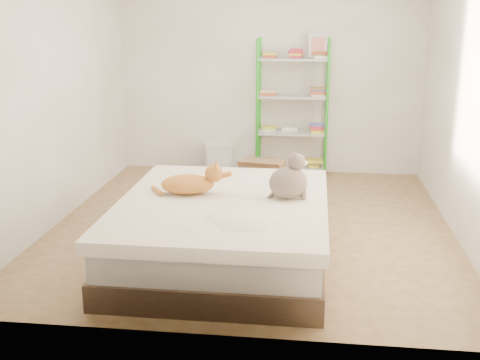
% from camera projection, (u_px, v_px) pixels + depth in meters
% --- Properties ---
extents(room, '(3.81, 4.21, 2.61)m').
position_uv_depth(room, '(253.00, 91.00, 5.52)').
color(room, tan).
rests_on(room, ground).
extents(bed, '(1.68, 2.10, 0.53)m').
position_uv_depth(bed, '(224.00, 231.00, 4.95)').
color(bed, brown).
rests_on(bed, ground).
extents(orange_cat, '(0.56, 0.35, 0.21)m').
position_uv_depth(orange_cat, '(187.00, 182.00, 5.00)').
color(orange_cat, '#C58727').
rests_on(orange_cat, bed).
extents(grey_cat, '(0.39, 0.35, 0.38)m').
position_uv_depth(grey_cat, '(288.00, 176.00, 4.86)').
color(grey_cat, gray).
rests_on(grey_cat, bed).
extents(shelf_unit, '(0.88, 0.36, 1.74)m').
position_uv_depth(shelf_unit, '(293.00, 109.00, 7.40)').
color(shelf_unit, green).
rests_on(shelf_unit, ground).
extents(cardboard_box, '(0.54, 0.53, 0.39)m').
position_uv_depth(cardboard_box, '(263.00, 175.00, 6.97)').
color(cardboard_box, '#A37155').
rests_on(cardboard_box, ground).
extents(white_bin, '(0.41, 0.39, 0.40)m').
position_uv_depth(white_bin, '(218.00, 158.00, 7.66)').
color(white_bin, silver).
rests_on(white_bin, ground).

